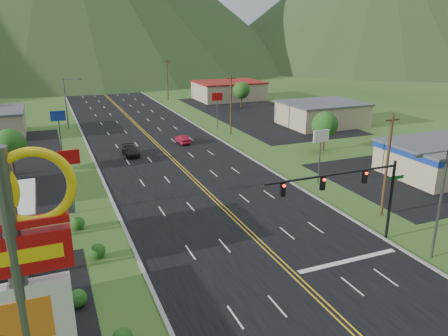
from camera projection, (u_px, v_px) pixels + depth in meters
name	position (u px, v px, depth m)	size (l,w,h in m)	color
pylon_sign	(19.00, 284.00, 14.42)	(4.32, 0.60, 14.00)	#59595E
traffic_signal	(354.00, 186.00, 34.73)	(13.10, 0.43, 7.00)	black
streetlight_east	(438.00, 197.00, 32.97)	(3.28, 0.25, 9.00)	#59595E
streetlight_west	(67.00, 100.00, 77.43)	(3.28, 0.25, 9.00)	#59595E
building_east_mid	(322.00, 114.00, 81.05)	(14.40, 11.40, 4.30)	tan
building_east_far	(229.00, 90.00, 110.35)	(16.40, 12.40, 4.50)	tan
pole_sign_west_a	(69.00, 164.00, 41.44)	(2.00, 0.18, 6.40)	#59595E
pole_sign_west_b	(58.00, 120.00, 60.80)	(2.00, 0.18, 6.40)	#59595E
pole_sign_east_a	(321.00, 142.00, 49.50)	(2.00, 0.18, 6.40)	#59595E
pole_sign_east_b	(217.00, 100.00, 77.65)	(2.00, 0.18, 6.40)	#59595E
tree_west_a	(10.00, 145.00, 52.81)	(3.84, 3.84, 5.82)	#382314
tree_east_a	(325.00, 125.00, 63.69)	(3.84, 3.84, 5.82)	#382314
tree_east_b	(241.00, 90.00, 98.57)	(3.84, 3.84, 5.82)	#382314
utility_pole_a	(387.00, 165.00, 40.86)	(1.60, 0.28, 10.00)	#382314
utility_pole_b	(231.00, 104.00, 73.41)	(1.60, 0.28, 10.00)	#382314
utility_pole_c	(167.00, 79.00, 108.60)	(1.60, 0.28, 10.00)	#382314
utility_pole_d	(135.00, 67.00, 143.78)	(1.60, 0.28, 10.00)	#382314
car_dark_mid	(131.00, 151.00, 61.87)	(1.85, 4.55, 1.32)	black
car_red_far	(183.00, 139.00, 68.58)	(1.38, 3.95, 1.30)	maroon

